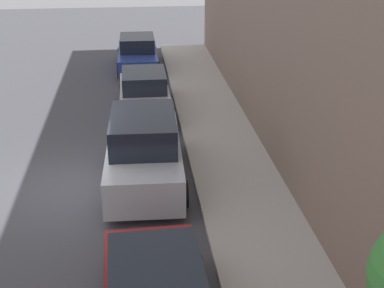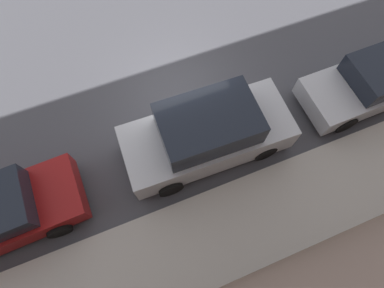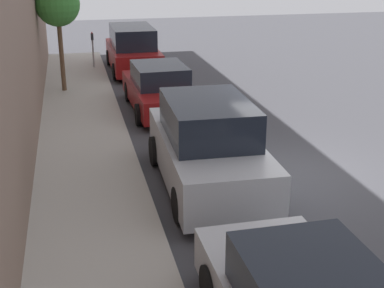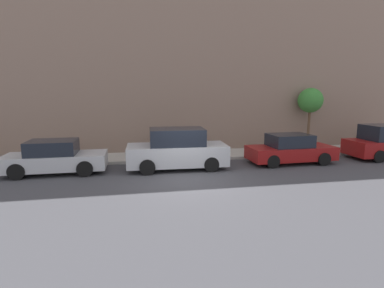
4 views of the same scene
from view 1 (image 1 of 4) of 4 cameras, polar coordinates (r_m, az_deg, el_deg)
The scene contains 5 objects.
ground_plane at distance 14.97m, azimuth -13.29°, elevation -4.68°, with size 60.00×60.00×0.00m, color #424247.
sidewalk at distance 15.05m, azimuth 4.80°, elevation -3.59°, with size 2.43×32.00×0.15m.
parked_suv_third at distance 14.61m, azimuth -5.14°, elevation -0.77°, with size 2.10×4.86×1.98m.
parked_sedan_fourth at distance 19.96m, azimuth -5.09°, elevation 5.37°, with size 1.92×4.51×1.54m.
parked_sedan_fifth at distance 25.84m, azimuth -5.83°, elevation 9.57°, with size 1.92×4.51×1.54m.
Camera 1 is at (1.99, -13.12, 6.93)m, focal length 50.00 mm.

